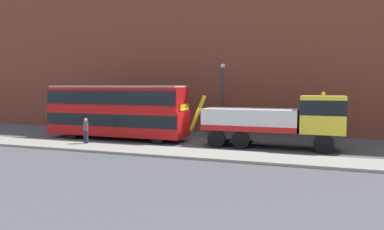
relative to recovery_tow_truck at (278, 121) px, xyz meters
The scene contains 7 objects.
ground_plane 5.99m from the recovery_tow_truck, behind, with size 120.00×120.00×0.00m, color #4C4C51.
near_kerb 7.17m from the recovery_tow_truck, 145.11° to the right, with size 60.00×2.80×0.15m, color gray.
building_facade 10.94m from the recovery_tow_truck, 129.77° to the left, with size 60.00×1.50×16.00m.
recovery_tow_truck is the anchor object (origin of this frame).
double_decker_bus 11.96m from the recovery_tow_truck, behind, with size 11.07×2.66×4.06m.
pedestrian_onlooker 12.82m from the recovery_tow_truck, 165.34° to the right, with size 0.41×0.47×1.71m.
street_lamp 6.97m from the recovery_tow_truck, 136.22° to the left, with size 0.36×0.36×5.83m.
Camera 1 is at (8.04, -23.73, 4.02)m, focal length 33.38 mm.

